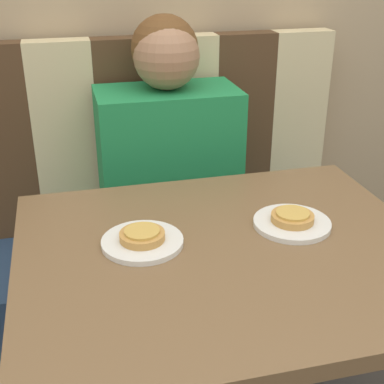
{
  "coord_description": "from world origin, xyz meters",
  "views": [
    {
      "loc": [
        -0.3,
        -0.92,
        1.34
      ],
      "look_at": [
        0.0,
        0.31,
        0.75
      ],
      "focal_mm": 50.0,
      "sensor_mm": 36.0,
      "label": 1
    }
  ],
  "objects_px": {
    "person": "(168,146)",
    "plate_left": "(142,242)",
    "pizza_right": "(292,217)",
    "plate_right": "(292,223)",
    "pizza_left": "(142,235)"
  },
  "relations": [
    {
      "from": "plate_left",
      "to": "pizza_right",
      "type": "distance_m",
      "value": 0.34
    },
    {
      "from": "pizza_left",
      "to": "person",
      "type": "bearing_deg",
      "value": 73.04
    },
    {
      "from": "person",
      "to": "plate_left",
      "type": "height_order",
      "value": "person"
    },
    {
      "from": "plate_left",
      "to": "plate_right",
      "type": "height_order",
      "value": "same"
    },
    {
      "from": "pizza_left",
      "to": "plate_right",
      "type": "bearing_deg",
      "value": 0.0
    },
    {
      "from": "person",
      "to": "pizza_left",
      "type": "bearing_deg",
      "value": -106.96
    },
    {
      "from": "person",
      "to": "plate_left",
      "type": "xyz_separation_m",
      "value": [
        -0.17,
        -0.56,
        -0.0
      ]
    },
    {
      "from": "person",
      "to": "plate_right",
      "type": "bearing_deg",
      "value": -73.04
    },
    {
      "from": "plate_right",
      "to": "plate_left",
      "type": "bearing_deg",
      "value": 180.0
    },
    {
      "from": "pizza_left",
      "to": "pizza_right",
      "type": "xyz_separation_m",
      "value": [
        0.34,
        0.0,
        0.0
      ]
    },
    {
      "from": "plate_left",
      "to": "pizza_right",
      "type": "height_order",
      "value": "pizza_right"
    },
    {
      "from": "plate_left",
      "to": "pizza_right",
      "type": "relative_size",
      "value": 1.81
    },
    {
      "from": "plate_right",
      "to": "pizza_left",
      "type": "height_order",
      "value": "pizza_left"
    },
    {
      "from": "person",
      "to": "pizza_left",
      "type": "relative_size",
      "value": 7.58
    },
    {
      "from": "pizza_left",
      "to": "pizza_right",
      "type": "relative_size",
      "value": 1.0
    }
  ]
}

